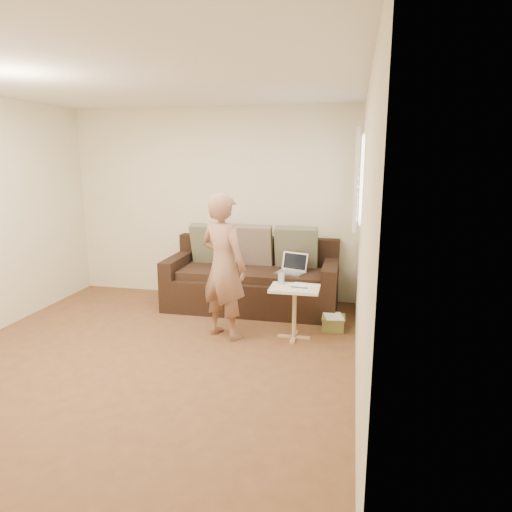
{
  "coord_description": "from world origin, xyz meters",
  "views": [
    {
      "loc": [
        1.91,
        -3.78,
        1.94
      ],
      "look_at": [
        0.8,
        1.4,
        0.78
      ],
      "focal_mm": 31.78,
      "sensor_mm": 36.0,
      "label": 1
    }
  ],
  "objects_px": {
    "laptop_white": "(224,269)",
    "striped_box": "(333,323)",
    "sofa": "(252,276)",
    "laptop_silver": "(290,273)",
    "person": "(224,266)",
    "drinking_glass": "(281,278)",
    "side_table": "(294,313)"
  },
  "relations": [
    {
      "from": "sofa",
      "to": "laptop_silver",
      "type": "distance_m",
      "value": 0.54
    },
    {
      "from": "laptop_silver",
      "to": "side_table",
      "type": "distance_m",
      "value": 0.84
    },
    {
      "from": "sofa",
      "to": "striped_box",
      "type": "height_order",
      "value": "sofa"
    },
    {
      "from": "sofa",
      "to": "laptop_silver",
      "type": "xyz_separation_m",
      "value": [
        0.52,
        -0.12,
        0.1
      ]
    },
    {
      "from": "laptop_white",
      "to": "person",
      "type": "relative_size",
      "value": 0.19
    },
    {
      "from": "laptop_silver",
      "to": "person",
      "type": "relative_size",
      "value": 0.22
    },
    {
      "from": "person",
      "to": "side_table",
      "type": "distance_m",
      "value": 0.92
    },
    {
      "from": "laptop_white",
      "to": "striped_box",
      "type": "distance_m",
      "value": 1.58
    },
    {
      "from": "laptop_silver",
      "to": "laptop_white",
      "type": "bearing_deg",
      "value": -162.96
    },
    {
      "from": "laptop_white",
      "to": "person",
      "type": "xyz_separation_m",
      "value": [
        0.27,
        -0.92,
        0.27
      ]
    },
    {
      "from": "person",
      "to": "laptop_white",
      "type": "bearing_deg",
      "value": -48.54
    },
    {
      "from": "laptop_silver",
      "to": "striped_box",
      "type": "xyz_separation_m",
      "value": [
        0.57,
        -0.45,
        -0.44
      ]
    },
    {
      "from": "person",
      "to": "drinking_glass",
      "type": "relative_size",
      "value": 13.25
    },
    {
      "from": "laptop_white",
      "to": "drinking_glass",
      "type": "height_order",
      "value": "drinking_glass"
    },
    {
      "from": "laptop_silver",
      "to": "striped_box",
      "type": "relative_size",
      "value": 1.32
    },
    {
      "from": "sofa",
      "to": "laptop_silver",
      "type": "relative_size",
      "value": 6.38
    },
    {
      "from": "laptop_silver",
      "to": "striped_box",
      "type": "height_order",
      "value": "laptop_silver"
    },
    {
      "from": "striped_box",
      "to": "sofa",
      "type": "bearing_deg",
      "value": 152.11
    },
    {
      "from": "side_table",
      "to": "striped_box",
      "type": "bearing_deg",
      "value": 39.19
    },
    {
      "from": "sofa",
      "to": "side_table",
      "type": "bearing_deg",
      "value": -53.45
    },
    {
      "from": "sofa",
      "to": "person",
      "type": "bearing_deg",
      "value": -94.69
    },
    {
      "from": "sofa",
      "to": "laptop_white",
      "type": "xyz_separation_m",
      "value": [
        -0.35,
        -0.1,
        0.1
      ]
    },
    {
      "from": "person",
      "to": "drinking_glass",
      "type": "bearing_deg",
      "value": -135.79
    },
    {
      "from": "person",
      "to": "drinking_glass",
      "type": "xyz_separation_m",
      "value": [
        0.59,
        0.21,
        -0.16
      ]
    },
    {
      "from": "laptop_silver",
      "to": "striped_box",
      "type": "distance_m",
      "value": 0.85
    },
    {
      "from": "sofa",
      "to": "striped_box",
      "type": "xyz_separation_m",
      "value": [
        1.09,
        -0.58,
        -0.34
      ]
    },
    {
      "from": "sofa",
      "to": "drinking_glass",
      "type": "relative_size",
      "value": 18.33
    },
    {
      "from": "laptop_silver",
      "to": "drinking_glass",
      "type": "relative_size",
      "value": 2.87
    },
    {
      "from": "drinking_glass",
      "to": "striped_box",
      "type": "bearing_deg",
      "value": 22.1
    },
    {
      "from": "person",
      "to": "side_table",
      "type": "xyz_separation_m",
      "value": [
        0.76,
        0.1,
        -0.51
      ]
    },
    {
      "from": "sofa",
      "to": "laptop_silver",
      "type": "height_order",
      "value": "sofa"
    },
    {
      "from": "laptop_white",
      "to": "striped_box",
      "type": "xyz_separation_m",
      "value": [
        1.44,
        -0.48,
        -0.44
      ]
    }
  ]
}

